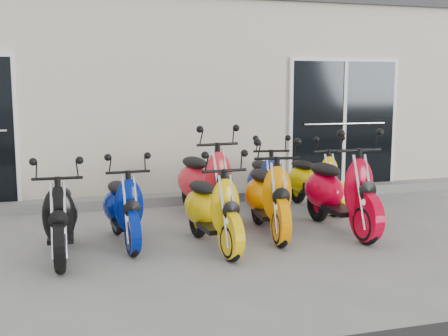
{
  "coord_description": "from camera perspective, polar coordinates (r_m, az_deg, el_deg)",
  "views": [
    {
      "loc": [
        -2.08,
        -6.52,
        1.83
      ],
      "look_at": [
        0.0,
        0.6,
        0.75
      ],
      "focal_mm": 45.0,
      "sensor_mm": 36.0,
      "label": 1
    }
  ],
  "objects": [
    {
      "name": "scooter_back_yellow",
      "position": [
        8.46,
        9.18,
        -0.38
      ],
      "size": [
        0.76,
        1.6,
        1.14
      ],
      "primitive_type": null,
      "rotation": [
        0.0,
        0.0,
        0.13
      ],
      "color": "#FFD200",
      "rests_on": "ground"
    },
    {
      "name": "scooter_front_blue",
      "position": [
        6.59,
        -10.22,
        -2.94
      ],
      "size": [
        0.66,
        1.56,
        1.12
      ],
      "primitive_type": null,
      "rotation": [
        0.0,
        0.0,
        0.07
      ],
      "color": "navy",
      "rests_on": "ground"
    },
    {
      "name": "scooter_back_blue",
      "position": [
        8.13,
        4.22,
        -0.52
      ],
      "size": [
        0.79,
        1.66,
        1.18
      ],
      "primitive_type": null,
      "rotation": [
        0.0,
        0.0,
        -0.14
      ],
      "color": "navy",
      "rests_on": "ground"
    },
    {
      "name": "ground",
      "position": [
        7.08,
        1.37,
        -6.69
      ],
      "size": [
        80.0,
        80.0,
        0.0
      ],
      "primitive_type": "plane",
      "color": "gray",
      "rests_on": "ground"
    },
    {
      "name": "door_right",
      "position": [
        9.88,
        12.04,
        4.8
      ],
      "size": [
        2.02,
        0.08,
        2.22
      ],
      "primitive_type": "cube",
      "color": "black",
      "rests_on": "front_step"
    },
    {
      "name": "scooter_front_black",
      "position": [
        6.22,
        -16.35,
        -3.72
      ],
      "size": [
        0.6,
        1.57,
        1.15
      ],
      "primitive_type": null,
      "rotation": [
        0.0,
        0.0,
        -0.03
      ],
      "color": "black",
      "rests_on": "ground"
    },
    {
      "name": "scooter_front_red",
      "position": [
        7.18,
        11.71,
        -1.16
      ],
      "size": [
        0.72,
        1.84,
        1.35
      ],
      "primitive_type": null,
      "rotation": [
        0.0,
        0.0,
        0.03
      ],
      "color": "red",
      "rests_on": "ground"
    },
    {
      "name": "scooter_front_orange_b",
      "position": [
        6.93,
        4.53,
        -1.77
      ],
      "size": [
        0.8,
        1.75,
        1.25
      ],
      "primitive_type": null,
      "rotation": [
        0.0,
        0.0,
        -0.11
      ],
      "color": "#F98B00",
      "rests_on": "ground"
    },
    {
      "name": "front_step",
      "position": [
        8.96,
        -2.55,
        -3.02
      ],
      "size": [
        14.0,
        0.4,
        0.15
      ],
      "primitive_type": "cube",
      "color": "gray",
      "rests_on": "ground"
    },
    {
      "name": "building",
      "position": [
        11.9,
        -6.28,
        7.13
      ],
      "size": [
        14.0,
        6.0,
        3.2
      ],
      "primitive_type": "cube",
      "color": "beige",
      "rests_on": "ground"
    },
    {
      "name": "scooter_back_red",
      "position": [
        7.73,
        -1.91,
        -0.34
      ],
      "size": [
        0.93,
        1.89,
        1.34
      ],
      "primitive_type": null,
      "rotation": [
        0.0,
        0.0,
        0.15
      ],
      "color": "red",
      "rests_on": "ground"
    },
    {
      "name": "roof_cap",
      "position": [
        11.99,
        -6.41,
        15.19
      ],
      "size": [
        14.2,
        6.2,
        0.16
      ],
      "primitive_type": "cube",
      "color": "#3F3F42",
      "rests_on": "building"
    },
    {
      "name": "scooter_front_orange_a",
      "position": [
        6.33,
        -1.21,
        -3.06
      ],
      "size": [
        0.74,
        1.63,
        1.17
      ],
      "primitive_type": null,
      "rotation": [
        0.0,
        0.0,
        0.11
      ],
      "color": "yellow",
      "rests_on": "ground"
    }
  ]
}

